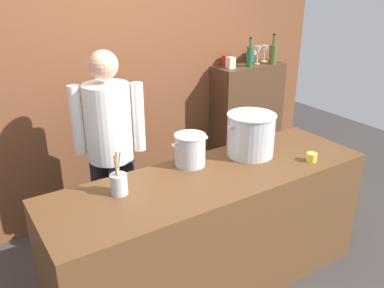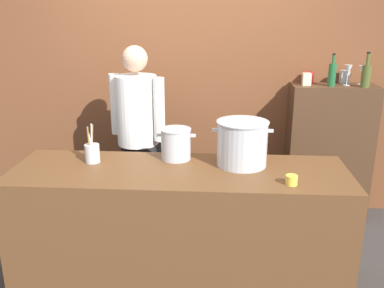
{
  "view_description": "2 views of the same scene",
  "coord_description": "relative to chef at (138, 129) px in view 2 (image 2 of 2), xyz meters",
  "views": [
    {
      "loc": [
        -1.42,
        -1.94,
        2.14
      ],
      "look_at": [
        0.02,
        0.29,
        1.02
      ],
      "focal_mm": 37.73,
      "sensor_mm": 36.0,
      "label": 1
    },
    {
      "loc": [
        0.26,
        -2.65,
        1.94
      ],
      "look_at": [
        0.06,
        0.39,
        0.96
      ],
      "focal_mm": 39.48,
      "sensor_mm": 36.0,
      "label": 2
    }
  ],
  "objects": [
    {
      "name": "ground_plane",
      "position": [
        0.42,
        -0.75,
        -0.96
      ],
      "size": [
        8.0,
        8.0,
        0.0
      ],
      "primitive_type": "plane",
      "color": "#383330"
    },
    {
      "name": "prep_counter",
      "position": [
        0.42,
        -0.75,
        -0.51
      ],
      "size": [
        2.29,
        0.7,
        0.9
      ],
      "primitive_type": "cube",
      "color": "brown",
      "rests_on": "ground_plane"
    },
    {
      "name": "stockpot_small",
      "position": [
        0.38,
        -0.53,
        0.05
      ],
      "size": [
        0.28,
        0.22,
        0.23
      ],
      "color": "#B7BABF",
      "rests_on": "prep_counter"
    },
    {
      "name": "bar_cabinet",
      "position": [
        1.72,
        0.44,
        -0.32
      ],
      "size": [
        0.76,
        0.32,
        1.28
      ],
      "primitive_type": "cube",
      "color": "#472D1C",
      "rests_on": "ground_plane"
    },
    {
      "name": "stockpot_large",
      "position": [
        0.85,
        -0.62,
        0.09
      ],
      "size": [
        0.42,
        0.36,
        0.31
      ],
      "color": "#B7BABF",
      "rests_on": "prep_counter"
    },
    {
      "name": "spice_tin_red",
      "position": [
        1.49,
        0.53,
        0.37
      ],
      "size": [
        0.08,
        0.08,
        0.1
      ],
      "primitive_type": "cube",
      "color": "red",
      "rests_on": "bar_cabinet"
    },
    {
      "name": "wine_bottle_olive",
      "position": [
        1.94,
        0.35,
        0.43
      ],
      "size": [
        0.08,
        0.08,
        0.3
      ],
      "color": "#475123",
      "rests_on": "bar_cabinet"
    },
    {
      "name": "wine_glass_short",
      "position": [
        1.81,
        0.43,
        0.45
      ],
      "size": [
        0.07,
        0.07,
        0.18
      ],
      "color": "silver",
      "rests_on": "bar_cabinet"
    },
    {
      "name": "wine_glass_tall",
      "position": [
        1.96,
        0.49,
        0.44
      ],
      "size": [
        0.07,
        0.07,
        0.17
      ],
      "color": "silver",
      "rests_on": "bar_cabinet"
    },
    {
      "name": "spice_tin_cream",
      "position": [
        1.45,
        0.42,
        0.37
      ],
      "size": [
        0.07,
        0.07,
        0.11
      ],
      "primitive_type": "cube",
      "color": "beige",
      "rests_on": "bar_cabinet"
    },
    {
      "name": "wine_bottle_green",
      "position": [
        1.66,
        0.38,
        0.43
      ],
      "size": [
        0.07,
        0.07,
        0.28
      ],
      "color": "#1E592D",
      "rests_on": "bar_cabinet"
    },
    {
      "name": "chef",
      "position": [
        0.0,
        0.0,
        0.0
      ],
      "size": [
        0.49,
        0.4,
        1.66
      ],
      "rotation": [
        0.0,
        0.0,
        2.72
      ],
      "color": "black",
      "rests_on": "ground_plane"
    },
    {
      "name": "brick_back_panel",
      "position": [
        0.42,
        0.65,
        0.54
      ],
      "size": [
        4.4,
        0.1,
        3.0
      ],
      "primitive_type": "cube",
      "color": "brown",
      "rests_on": "ground_plane"
    },
    {
      "name": "utensil_crock",
      "position": [
        -0.2,
        -0.64,
        0.01
      ],
      "size": [
        0.1,
        0.1,
        0.29
      ],
      "color": "#B7BABF",
      "rests_on": "prep_counter"
    },
    {
      "name": "butter_jar",
      "position": [
        1.14,
        -0.95,
        -0.03
      ],
      "size": [
        0.07,
        0.07,
        0.06
      ],
      "primitive_type": "cylinder",
      "color": "yellow",
      "rests_on": "prep_counter"
    },
    {
      "name": "spice_tin_silver",
      "position": [
        1.82,
        0.54,
        0.38
      ],
      "size": [
        0.08,
        0.08,
        0.12
      ],
      "primitive_type": "cube",
      "color": "#B2B2B7",
      "rests_on": "bar_cabinet"
    }
  ]
}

